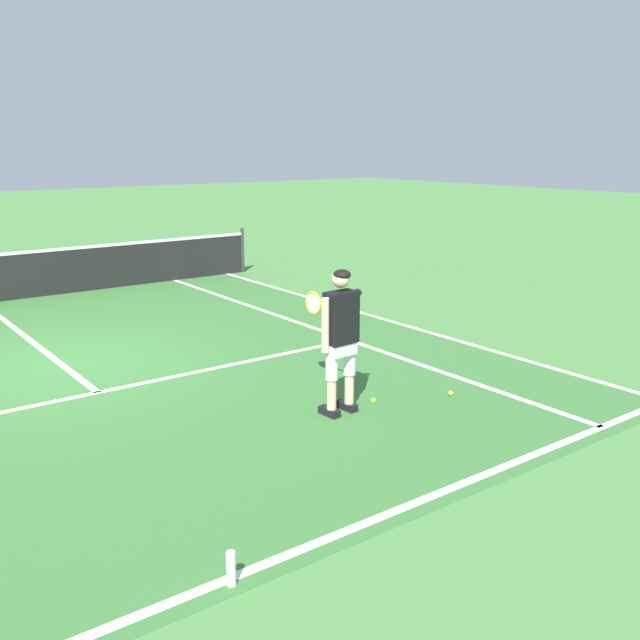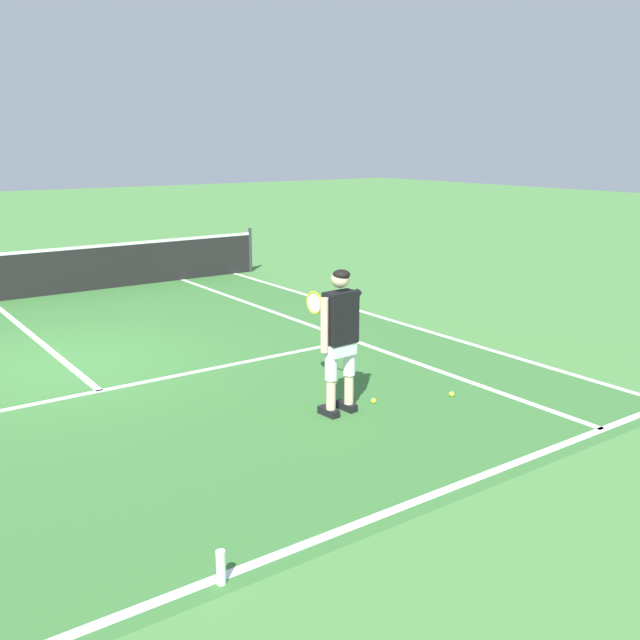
# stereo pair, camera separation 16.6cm
# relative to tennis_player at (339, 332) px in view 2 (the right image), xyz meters

# --- Properties ---
(ground_plane) EXTENTS (80.00, 80.00, 0.00)m
(ground_plane) POSITION_rel_tennis_player_xyz_m (-2.04, 3.84, -0.99)
(ground_plane) COLOR #477F3D
(court_inner_surface) EXTENTS (10.98, 11.28, 0.00)m
(court_inner_surface) POSITION_rel_tennis_player_xyz_m (-2.04, 3.34, -0.99)
(court_inner_surface) COLOR #387033
(court_inner_surface) RESTS_ON ground
(line_baseline) EXTENTS (10.98, 0.10, 0.01)m
(line_baseline) POSITION_rel_tennis_player_xyz_m (-2.04, -2.10, -0.99)
(line_baseline) COLOR white
(line_baseline) RESTS_ON ground
(line_service) EXTENTS (8.23, 0.10, 0.01)m
(line_service) POSITION_rel_tennis_player_xyz_m (-2.04, 2.37, -0.99)
(line_service) COLOR white
(line_service) RESTS_ON ground
(line_centre_service) EXTENTS (0.10, 6.40, 0.01)m
(line_centre_service) POSITION_rel_tennis_player_xyz_m (-2.04, 5.57, -0.99)
(line_centre_service) COLOR white
(line_centre_service) RESTS_ON ground
(line_singles_right) EXTENTS (0.10, 10.88, 0.01)m
(line_singles_right) POSITION_rel_tennis_player_xyz_m (2.08, 3.34, -0.99)
(line_singles_right) COLOR white
(line_singles_right) RESTS_ON ground
(line_doubles_right) EXTENTS (0.10, 10.88, 0.01)m
(line_doubles_right) POSITION_rel_tennis_player_xyz_m (3.45, 3.34, -0.99)
(line_doubles_right) COLOR white
(line_doubles_right) RESTS_ON ground
(tennis_player) EXTENTS (0.62, 1.15, 1.71)m
(tennis_player) POSITION_rel_tennis_player_xyz_m (0.00, 0.00, 0.00)
(tennis_player) COLOR black
(tennis_player) RESTS_ON ground
(tennis_ball_near_feet) EXTENTS (0.07, 0.07, 0.07)m
(tennis_ball_near_feet) POSITION_rel_tennis_player_xyz_m (1.48, -0.39, -0.96)
(tennis_ball_near_feet) COLOR #CCE02D
(tennis_ball_near_feet) RESTS_ON ground
(tennis_ball_by_baseline) EXTENTS (0.07, 0.07, 0.07)m
(tennis_ball_by_baseline) POSITION_rel_tennis_player_xyz_m (0.53, -0.00, -0.96)
(tennis_ball_by_baseline) COLOR #CCE02D
(tennis_ball_by_baseline) RESTS_ON ground
(water_bottle) EXTENTS (0.07, 0.07, 0.27)m
(water_bottle) POSITION_rel_tennis_player_xyz_m (-2.70, -2.18, -0.86)
(water_bottle) COLOR white
(water_bottle) RESTS_ON ground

